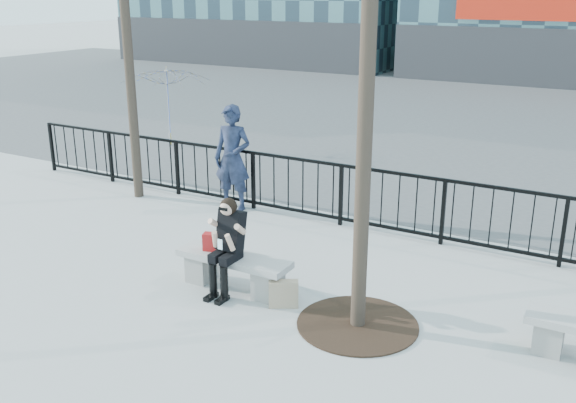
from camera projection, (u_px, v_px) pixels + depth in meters
The scene contains 10 objects.
ground at pixel (234, 288), 8.88m from camera, with size 120.00×120.00×0.00m, color #A3A39E.
street_surface at pixel (489, 114), 21.24m from camera, with size 60.00×23.00×0.01m, color #474747.
railing at pixel (331, 193), 11.18m from camera, with size 14.00×0.06×1.10m.
tree_grate at pixel (357, 324), 7.90m from camera, with size 1.50×1.50×0.02m, color black.
bench_main at pixel (234, 268), 8.78m from camera, with size 1.65×0.46×0.49m.
seated_woman at pixel (226, 247), 8.53m from camera, with size 0.50×0.64×1.34m.
handbag at pixel (214, 242), 8.86m from camera, with size 0.30×0.14×0.25m, color #B01515.
shopping_bag at pixel (284, 294), 8.31m from camera, with size 0.38×0.14×0.36m, color tan.
standing_man at pixel (233, 158), 11.78m from camera, with size 0.72×0.47×1.96m, color black.
vendor_umbrella at pixel (167, 107), 16.59m from camera, with size 2.26×2.31×2.07m, color gold.
Camera 1 is at (4.63, -6.62, 3.94)m, focal length 40.00 mm.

